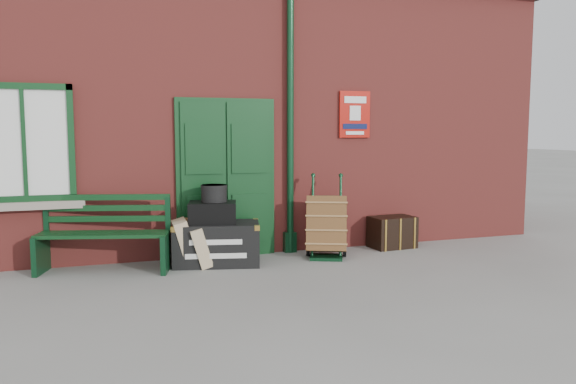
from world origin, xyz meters
name	(u,v)px	position (x,y,z in m)	size (l,w,h in m)	color
ground	(277,280)	(0.00, 0.00, 0.00)	(80.00, 80.00, 0.00)	gray
station_building	(217,110)	(0.00, 3.49, 2.16)	(10.30, 4.30, 4.36)	#9F3933
bench	(105,232)	(-1.97, 1.14, 0.51)	(1.71, 0.92, 1.01)	#0E3517
houdini_trunk	(217,243)	(-0.54, 1.03, 0.28)	(1.14, 0.63, 0.57)	black
strongbox	(213,212)	(-0.59, 1.03, 0.71)	(0.63, 0.46, 0.28)	black
hatbox	(214,193)	(-0.56, 1.06, 0.97)	(0.34, 0.34, 0.23)	black
suitcase_back	(185,243)	(-0.96, 1.04, 0.32)	(0.18, 0.44, 0.62)	tan
suitcase_front	(200,247)	(-0.78, 0.94, 0.28)	(0.16, 0.40, 0.53)	tan
porter_trolley	(326,226)	(1.04, 0.97, 0.45)	(0.75, 0.78, 1.16)	black
dark_trunk	(392,232)	(2.26, 1.25, 0.24)	(0.67, 0.44, 0.48)	black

